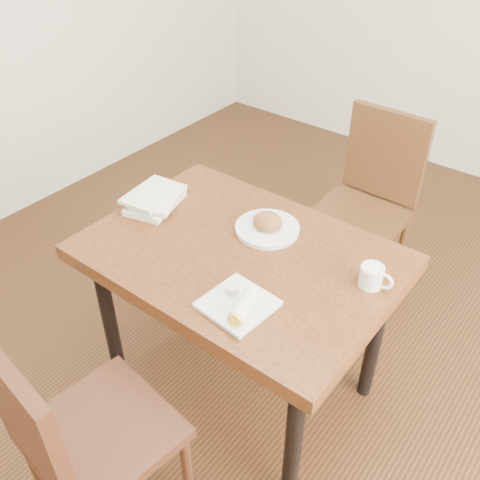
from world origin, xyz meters
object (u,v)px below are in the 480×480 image
Objects in this scene: book_stack at (155,199)px; plate_burrito at (239,305)px; coffee_mug at (373,276)px; table at (240,269)px; chair_near at (74,435)px; plate_scone at (267,226)px; chair_far at (370,195)px.

plate_burrito is at bearing -22.51° from book_stack.
book_stack is (-0.92, -0.10, -0.01)m from coffee_mug.
chair_near is at bearing -90.17° from table.
plate_burrito is (0.18, -0.40, -0.00)m from plate_scone.
chair_far reaches higher than book_stack.
book_stack is at bearing 157.49° from plate_burrito.
chair_near is 4.20× the size of plate_burrito.
plate_scone reaches higher than book_stack.
chair_far reaches higher than table.
table is at bearing -3.25° from book_stack.
plate_scone is at bearing 113.92° from plate_burrito.
plate_burrito is (0.11, -1.19, 0.22)m from chair_far.
coffee_mug reaches higher than book_stack.
chair_near is 1.00× the size of chair_far.
coffee_mug is at bearing 63.01° from chair_near.
plate_burrito is at bearing -66.08° from plate_scone.
chair_near reaches higher than plate_burrito.
plate_scone is at bearing -94.84° from chair_far.
chair_far is 3.85× the size of plate_scone.
chair_near is at bearing -92.50° from chair_far.
chair_far reaches higher than coffee_mug.
plate_scone is 1.09× the size of plate_burrito.
chair_near is at bearing -90.57° from plate_scone.
plate_burrito is (0.19, 0.55, 0.22)m from chair_near.
table is 0.80m from chair_near.
table is 4.94× the size of plate_burrito.
chair_far is 1.09m from book_stack.
plate_burrito is 0.80× the size of book_stack.
plate_scone is at bearing 16.11° from book_stack.
chair_far is at bearing 85.16° from plate_scone.
chair_far is at bearing 85.54° from table.
coffee_mug is 0.42× the size of book_stack.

